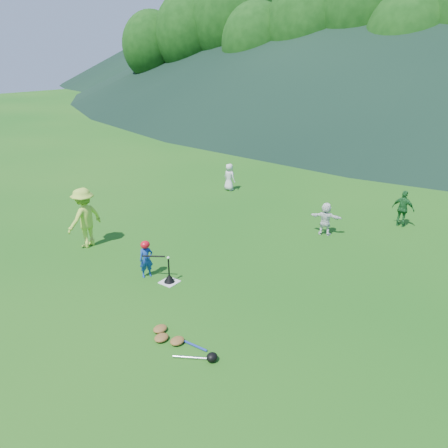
% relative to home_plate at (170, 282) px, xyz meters
% --- Properties ---
extents(ground, '(120.00, 120.00, 0.00)m').
position_rel_home_plate_xyz_m(ground, '(0.00, 0.00, -0.01)').
color(ground, '#145613').
rests_on(ground, ground).
extents(home_plate, '(0.45, 0.45, 0.02)m').
position_rel_home_plate_xyz_m(home_plate, '(0.00, 0.00, 0.00)').
color(home_plate, silver).
rests_on(home_plate, ground).
extents(baseball, '(0.08, 0.08, 0.08)m').
position_rel_home_plate_xyz_m(baseball, '(0.00, 0.00, 0.73)').
color(baseball, white).
rests_on(baseball, batting_tee).
extents(batter_child, '(0.40, 0.45, 1.04)m').
position_rel_home_plate_xyz_m(batter_child, '(-0.74, -0.11, 0.51)').
color(batter_child, navy).
rests_on(batter_child, ground).
extents(adult_coach, '(0.77, 1.27, 1.92)m').
position_rel_home_plate_xyz_m(adult_coach, '(-3.76, 0.23, 0.95)').
color(adult_coach, '#B2DE41').
rests_on(adult_coach, ground).
extents(fielder_a, '(0.64, 0.47, 1.21)m').
position_rel_home_plate_xyz_m(fielder_a, '(-3.62, 7.86, 0.59)').
color(fielder_a, silver).
rests_on(fielder_a, ground).
extents(fielder_c, '(0.80, 0.39, 1.32)m').
position_rel_home_plate_xyz_m(fielder_c, '(3.88, 7.90, 0.65)').
color(fielder_c, '#1C6028').
rests_on(fielder_c, ground).
extents(fielder_d, '(1.11, 0.60, 1.14)m').
position_rel_home_plate_xyz_m(fielder_d, '(1.99, 5.58, 0.56)').
color(fielder_d, white).
rests_on(fielder_d, ground).
extents(batting_tee, '(0.30, 0.30, 0.68)m').
position_rel_home_plate_xyz_m(batting_tee, '(0.00, 0.00, 0.12)').
color(batting_tee, black).
rests_on(batting_tee, home_plate).
extents(batter_gear, '(0.70, 0.34, 0.40)m').
position_rel_home_plate_xyz_m(batter_gear, '(-0.71, -0.11, 0.93)').
color(batter_gear, red).
rests_on(batter_gear, ground).
extents(equipment_pile, '(1.80, 0.69, 0.19)m').
position_rel_home_plate_xyz_m(equipment_pile, '(1.95, -1.88, 0.06)').
color(equipment_pile, olive).
rests_on(equipment_pile, ground).
extents(outfield_fence, '(70.07, 0.08, 1.33)m').
position_rel_home_plate_xyz_m(outfield_fence, '(0.00, 28.00, 0.69)').
color(outfield_fence, gray).
rests_on(outfield_fence, ground).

